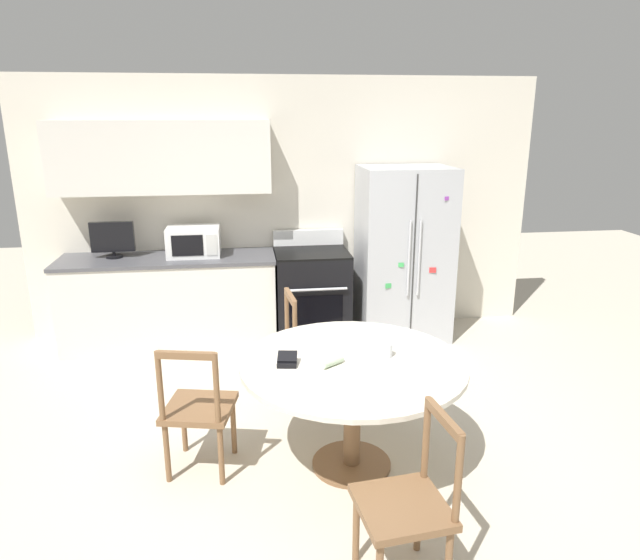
% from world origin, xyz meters
% --- Properties ---
extents(ground_plane, '(14.00, 14.00, 0.00)m').
position_xyz_m(ground_plane, '(0.00, 0.00, 0.00)').
color(ground_plane, beige).
extents(back_wall, '(5.20, 0.44, 2.60)m').
position_xyz_m(back_wall, '(-0.30, 2.59, 1.44)').
color(back_wall, silver).
rests_on(back_wall, ground_plane).
extents(kitchen_counter, '(2.07, 0.64, 0.90)m').
position_xyz_m(kitchen_counter, '(-1.17, 2.29, 0.45)').
color(kitchen_counter, silver).
rests_on(kitchen_counter, ground_plane).
extents(refrigerator, '(0.89, 0.72, 1.74)m').
position_xyz_m(refrigerator, '(1.17, 2.23, 0.87)').
color(refrigerator, '#B2B5BA').
rests_on(refrigerator, ground_plane).
extents(oven_range, '(0.73, 0.68, 1.08)m').
position_xyz_m(oven_range, '(0.23, 2.26, 0.47)').
color(oven_range, black).
rests_on(oven_range, ground_plane).
extents(microwave, '(0.50, 0.37, 0.28)m').
position_xyz_m(microwave, '(-0.92, 2.32, 1.04)').
color(microwave, white).
rests_on(microwave, kitchen_counter).
extents(countertop_tv, '(0.41, 0.16, 0.35)m').
position_xyz_m(countertop_tv, '(-1.68, 2.35, 1.09)').
color(countertop_tv, black).
rests_on(countertop_tv, kitchen_counter).
extents(dining_table, '(1.42, 1.42, 0.75)m').
position_xyz_m(dining_table, '(0.22, 0.01, 0.64)').
color(dining_table, beige).
rests_on(dining_table, ground_plane).
extents(dining_chair_far, '(0.46, 0.46, 0.90)m').
position_xyz_m(dining_chair_far, '(0.07, 0.98, 0.43)').
color(dining_chair_far, brown).
rests_on(dining_chair_far, ground_plane).
extents(dining_chair_near, '(0.46, 0.46, 0.90)m').
position_xyz_m(dining_chair_near, '(0.31, -0.97, 0.43)').
color(dining_chair_near, brown).
rests_on(dining_chair_near, ground_plane).
extents(dining_chair_left, '(0.50, 0.50, 0.90)m').
position_xyz_m(dining_chair_left, '(-0.76, 0.10, 0.43)').
color(dining_chair_left, brown).
rests_on(dining_chair_left, ground_plane).
extents(candle_glass, '(0.08, 0.08, 0.09)m').
position_xyz_m(candle_glass, '(0.44, 0.05, 0.79)').
color(candle_glass, silver).
rests_on(candle_glass, dining_table).
extents(folded_napkin, '(0.16, 0.13, 0.05)m').
position_xyz_m(folded_napkin, '(0.08, -0.04, 0.78)').
color(folded_napkin, beige).
rests_on(folded_napkin, dining_table).
extents(wallet, '(0.14, 0.14, 0.07)m').
position_xyz_m(wallet, '(-0.19, 0.02, 0.78)').
color(wallet, black).
rests_on(wallet, dining_table).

